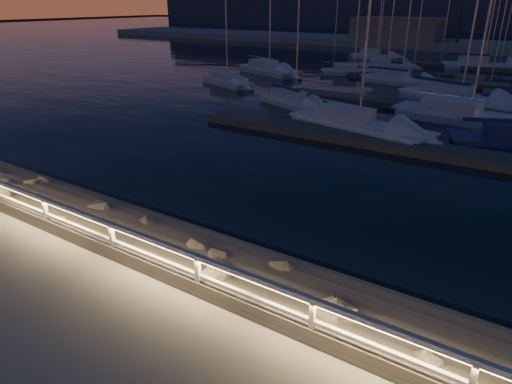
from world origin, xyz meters
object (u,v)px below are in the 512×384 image
(sailboat_m, at_px, (375,56))
(sailboat_n, at_px, (481,65))
(sailboat_b, at_px, (356,124))
(sailboat_e, at_px, (268,69))
(sailboat_i, at_px, (386,65))
(sailboat_j, at_px, (352,71))
(sailboat_f, at_px, (294,101))
(sailboat_k, at_px, (399,79))
(sailboat_g, at_px, (458,98))
(sailboat_c, at_px, (466,115))
(sailboat_a, at_px, (226,80))
(guard_rail, at_px, (164,252))

(sailboat_m, xyz_separation_m, sailboat_n, (13.21, -2.61, 0.06))
(sailboat_b, xyz_separation_m, sailboat_e, (-16.51, 16.66, 0.00))
(sailboat_e, distance_m, sailboat_i, 13.65)
(sailboat_j, bearing_deg, sailboat_f, -104.90)
(sailboat_b, xyz_separation_m, sailboat_k, (-3.08, 17.92, -0.07))
(sailboat_m, bearing_deg, sailboat_j, -82.44)
(sailboat_e, xyz_separation_m, sailboat_g, (19.76, -5.13, -0.01))
(sailboat_i, height_order, sailboat_m, sailboat_m)
(sailboat_m, height_order, sailboat_n, sailboat_n)
(sailboat_i, bearing_deg, sailboat_c, -76.63)
(sailboat_g, relative_size, sailboat_j, 1.38)
(sailboat_i, bearing_deg, sailboat_g, -72.31)
(sailboat_m, bearing_deg, sailboat_a, -102.54)
(sailboat_j, xyz_separation_m, sailboat_m, (-2.93, 14.65, 0.02))
(sailboat_n, bearing_deg, sailboat_f, -117.04)
(sailboat_n, bearing_deg, sailboat_j, -142.35)
(sailboat_b, bearing_deg, sailboat_k, 112.30)
(sailboat_b, relative_size, sailboat_g, 0.94)
(sailboat_a, relative_size, sailboat_f, 0.93)
(sailboat_f, distance_m, sailboat_i, 22.74)
(sailboat_b, bearing_deg, sailboat_g, 86.84)
(guard_rail, bearing_deg, sailboat_g, 88.10)
(sailboat_i, relative_size, sailboat_j, 0.92)
(sailboat_i, distance_m, sailboat_j, 6.23)
(sailboat_g, distance_m, sailboat_n, 21.39)
(sailboat_a, height_order, sailboat_k, sailboat_k)
(sailboat_c, relative_size, sailboat_k, 1.24)
(sailboat_c, distance_m, sailboat_k, 14.29)
(guard_rail, bearing_deg, sailboat_c, 83.82)
(sailboat_j, distance_m, sailboat_n, 15.83)
(sailboat_i, bearing_deg, sailboat_f, -104.57)
(sailboat_c, distance_m, sailboat_m, 33.82)
(sailboat_c, height_order, sailboat_m, sailboat_c)
(sailboat_g, relative_size, sailboat_m, 1.40)
(guard_rail, bearing_deg, sailboat_j, 106.10)
(sailboat_k, bearing_deg, sailboat_b, -70.75)
(sailboat_n, bearing_deg, sailboat_i, -157.74)
(sailboat_e, height_order, sailboat_n, sailboat_n)
(sailboat_f, height_order, sailboat_k, sailboat_k)
(sailboat_a, distance_m, sailboat_m, 27.06)
(sailboat_f, bearing_deg, sailboat_a, 177.89)
(guard_rail, height_order, sailboat_f, sailboat_f)
(sailboat_f, bearing_deg, sailboat_k, 99.83)
(sailboat_j, xyz_separation_m, sailboat_n, (10.28, 12.04, 0.07))
(sailboat_a, xyz_separation_m, sailboat_f, (9.56, -4.56, -0.00))
(sailboat_b, bearing_deg, sailboat_m, 121.00)
(sailboat_b, xyz_separation_m, sailboat_j, (-8.89, 20.80, -0.07))
(sailboat_i, distance_m, sailboat_k, 9.95)
(sailboat_c, xyz_separation_m, sailboat_n, (-3.47, 26.81, 0.00))
(sailboat_c, relative_size, sailboat_n, 1.08)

